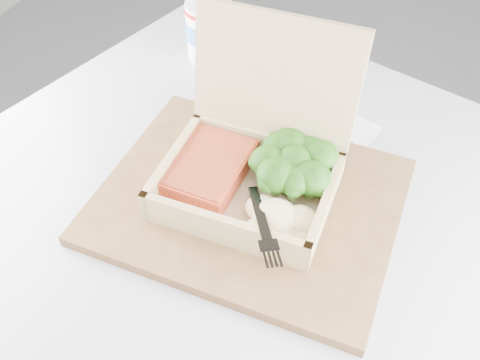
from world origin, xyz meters
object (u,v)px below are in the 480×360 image
at_px(cafe_table, 238,304).
at_px(serving_tray, 249,201).
at_px(takeout_container, 256,152).
at_px(paper_cup, 209,29).

relative_size(cafe_table, serving_tray, 2.79).
bearing_deg(cafe_table, serving_tray, 89.64).
distance_m(cafe_table, takeout_container, 0.27).
height_order(serving_tray, takeout_container, takeout_container).
relative_size(cafe_table, paper_cup, 10.50).
xyz_separation_m(serving_tray, takeout_container, (-0.00, 0.03, 0.06)).
bearing_deg(serving_tray, cafe_table, -90.36).
height_order(cafe_table, takeout_container, takeout_container).
bearing_deg(cafe_table, takeout_container, 93.04).
bearing_deg(takeout_container, serving_tray, -83.84).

